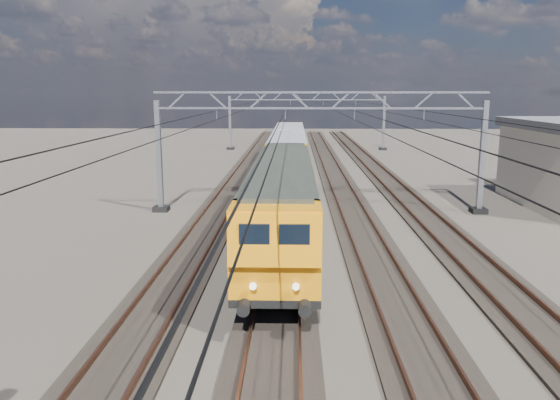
{
  "coord_description": "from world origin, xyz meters",
  "views": [
    {
      "loc": [
        -1.45,
        -27.99,
        7.06
      ],
      "look_at": [
        -2.09,
        -4.48,
        2.4
      ],
      "focal_mm": 35.0,
      "sensor_mm": 36.0,
      "label": 1
    }
  ],
  "objects_px": {
    "catenary_gantry_mid": "(319,147)",
    "locomotive": "(283,197)",
    "hopper_wagon_lead": "(288,155)",
    "hopper_wagon_mid": "(289,140)",
    "catenary_gantry_far": "(307,118)"
  },
  "relations": [
    {
      "from": "catenary_gantry_mid",
      "to": "locomotive",
      "type": "xyz_separation_m",
      "value": [
        -2.0,
        -7.39,
        -1.58
      ]
    },
    {
      "from": "hopper_wagon_lead",
      "to": "catenary_gantry_mid",
      "type": "bearing_deg",
      "value": -79.02
    },
    {
      "from": "hopper_wagon_mid",
      "to": "hopper_wagon_lead",
      "type": "bearing_deg",
      "value": -90.0
    },
    {
      "from": "locomotive",
      "to": "hopper_wagon_lead",
      "type": "relative_size",
      "value": 1.62
    },
    {
      "from": "catenary_gantry_mid",
      "to": "hopper_wagon_mid",
      "type": "distance_m",
      "value": 24.65
    },
    {
      "from": "catenary_gantry_mid",
      "to": "catenary_gantry_far",
      "type": "xyz_separation_m",
      "value": [
        0.0,
        36.0,
        0.0
      ]
    },
    {
      "from": "catenary_gantry_mid",
      "to": "hopper_wagon_mid",
      "type": "bearing_deg",
      "value": 94.67
    },
    {
      "from": "locomotive",
      "to": "hopper_wagon_mid",
      "type": "bearing_deg",
      "value": 90.0
    },
    {
      "from": "hopper_wagon_lead",
      "to": "hopper_wagon_mid",
      "type": "bearing_deg",
      "value": 90.0
    },
    {
      "from": "locomotive",
      "to": "hopper_wagon_mid",
      "type": "distance_m",
      "value": 31.9
    },
    {
      "from": "hopper_wagon_lead",
      "to": "locomotive",
      "type": "bearing_deg",
      "value": -90.0
    },
    {
      "from": "locomotive",
      "to": "hopper_wagon_mid",
      "type": "relative_size",
      "value": 1.62
    },
    {
      "from": "hopper_wagon_lead",
      "to": "catenary_gantry_far",
      "type": "bearing_deg",
      "value": 85.55
    },
    {
      "from": "catenary_gantry_far",
      "to": "hopper_wagon_mid",
      "type": "bearing_deg",
      "value": -99.87
    },
    {
      "from": "hopper_wagon_lead",
      "to": "hopper_wagon_mid",
      "type": "height_order",
      "value": "same"
    }
  ]
}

